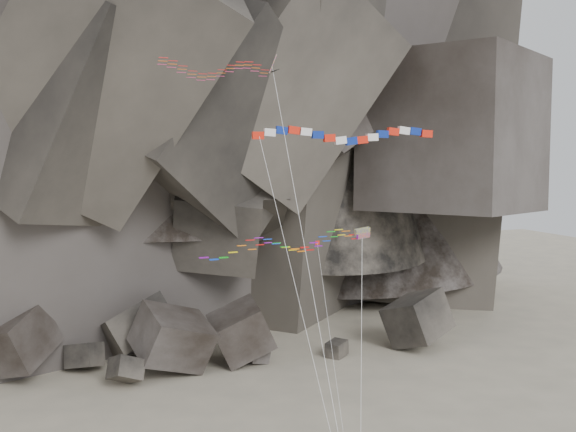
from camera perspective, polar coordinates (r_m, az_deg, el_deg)
name	(u,v)px	position (r m, az deg, el deg)	size (l,w,h in m)	color
headland	(122,38)	(117.74, -12.97, 13.57)	(110.00, 70.00, 84.00)	#4B453D
boulder_field	(133,351)	(84.17, -12.16, -10.38)	(73.20, 16.73, 9.09)	#47423F
delta_kite	(212,68)	(49.51, -5.99, 11.54)	(9.08, 13.58, 29.99)	red
banner_kite	(344,136)	(52.98, 4.47, 6.35)	(13.30, 14.09, 24.98)	red
parafoil_kite	(280,244)	(49.50, -0.64, -2.20)	(13.34, 11.09, 17.69)	yellow
pennant_kite	(327,314)	(52.13, 3.08, -7.73)	(4.33, 15.11, 16.25)	red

